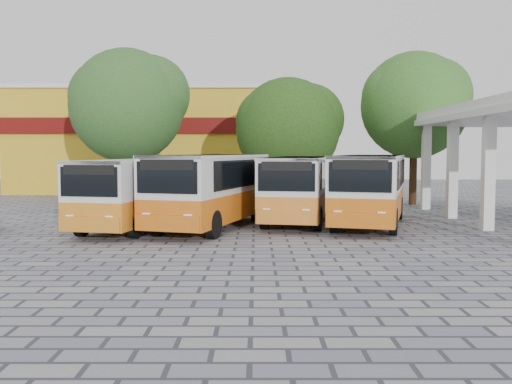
{
  "coord_description": "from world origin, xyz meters",
  "views": [
    {
      "loc": [
        -1.77,
        -21.75,
        3.28
      ],
      "look_at": [
        -1.78,
        3.2,
        1.5
      ],
      "focal_mm": 40.0,
      "sensor_mm": 36.0,
      "label": 1
    }
  ],
  "objects_px": {
    "bus_far_left": "(135,189)",
    "bus_far_right": "(370,185)",
    "bus_centre_right": "(299,185)",
    "bus_centre_left": "(211,186)"
  },
  "relations": [
    {
      "from": "bus_centre_left",
      "to": "bus_centre_right",
      "type": "height_order",
      "value": "bus_centre_left"
    },
    {
      "from": "bus_far_left",
      "to": "bus_centre_right",
      "type": "bearing_deg",
      "value": 28.34
    },
    {
      "from": "bus_far_left",
      "to": "bus_far_right",
      "type": "xyz_separation_m",
      "value": [
        10.18,
        0.99,
        0.1
      ]
    },
    {
      "from": "bus_far_left",
      "to": "bus_far_right",
      "type": "distance_m",
      "value": 10.22
    },
    {
      "from": "bus_centre_left",
      "to": "bus_centre_right",
      "type": "relative_size",
      "value": 1.05
    },
    {
      "from": "bus_centre_right",
      "to": "bus_far_left",
      "type": "bearing_deg",
      "value": -152.15
    },
    {
      "from": "bus_far_left",
      "to": "bus_centre_right",
      "type": "height_order",
      "value": "bus_centre_right"
    },
    {
      "from": "bus_centre_left",
      "to": "bus_centre_right",
      "type": "bearing_deg",
      "value": 44.54
    },
    {
      "from": "bus_centre_right",
      "to": "bus_far_right",
      "type": "distance_m",
      "value": 3.29
    },
    {
      "from": "bus_far_left",
      "to": "bus_far_right",
      "type": "height_order",
      "value": "bus_far_right"
    }
  ]
}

